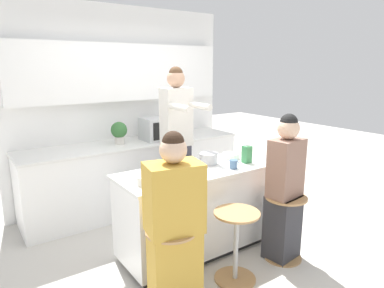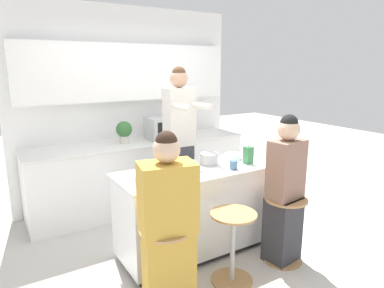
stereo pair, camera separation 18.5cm
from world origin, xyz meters
name	(u,v)px [view 1 (the left image)]	position (x,y,z in m)	size (l,w,h in m)	color
ground_plane	(196,250)	(0.00, 0.00, 0.00)	(16.00, 16.00, 0.00)	beige
wall_back	(122,93)	(0.00, 1.75, 1.54)	(3.19, 0.22, 2.70)	white
back_counter	(136,175)	(0.00, 1.41, 0.46)	(2.96, 0.71, 0.92)	white
kitchen_island	(196,210)	(0.00, 0.00, 0.45)	(1.61, 0.67, 0.89)	black
bar_stool_leftmost	(172,261)	(-0.65, -0.58, 0.39)	(0.41, 0.41, 0.66)	tan
bar_stool_center	(236,241)	(0.00, -0.62, 0.39)	(0.41, 0.41, 0.66)	tan
bar_stool_rightmost	(285,222)	(0.65, -0.62, 0.39)	(0.41, 0.41, 0.66)	tan
person_cooking	(177,147)	(0.19, 0.66, 0.98)	(0.35, 0.60, 1.90)	#383842
person_wrapped_blanket	(174,227)	(-0.63, -0.60, 0.69)	(0.47, 0.37, 1.45)	gold
person_seated_near	(284,193)	(0.64, -0.60, 0.70)	(0.37, 0.30, 1.48)	#333338
cooking_pot	(208,158)	(0.22, 0.08, 0.95)	(0.29, 0.20, 0.12)	#B7BABC
fruit_bowl	(148,180)	(-0.60, -0.12, 0.93)	(0.21, 0.21, 0.08)	silver
mixing_bowl_steel	(231,156)	(0.57, 0.12, 0.92)	(0.19, 0.19, 0.06)	white
coffee_cup_near	(171,176)	(-0.39, -0.17, 0.94)	(0.12, 0.09, 0.09)	#DB4C51
coffee_cup_far	(233,164)	(0.33, -0.19, 0.94)	(0.11, 0.08, 0.09)	#4C7099
banana_bunch	(150,173)	(-0.47, 0.09, 0.92)	(0.17, 0.12, 0.05)	yellow
juice_carton	(247,154)	(0.59, -0.11, 0.99)	(0.08, 0.08, 0.20)	#38844C
microwave	(160,128)	(0.36, 1.36, 1.07)	(0.48, 0.36, 0.30)	#B2B5B7
potted_plant	(119,131)	(-0.21, 1.41, 1.09)	(0.21, 0.21, 0.29)	beige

